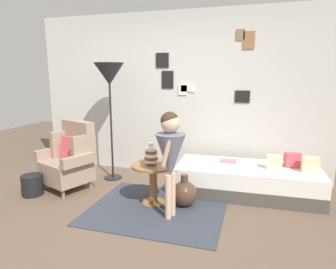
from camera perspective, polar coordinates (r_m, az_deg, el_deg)
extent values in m
plane|color=brown|center=(3.37, -7.46, -17.37)|extent=(12.00, 12.00, 0.00)
cube|color=beige|center=(4.80, 1.74, 7.65)|extent=(4.80, 0.10, 2.60)
cube|color=black|center=(4.78, -0.06, 10.62)|extent=(0.19, 0.02, 0.28)
cube|color=#B4B4AD|center=(4.77, -0.08, 10.61)|extent=(0.15, 0.01, 0.21)
cube|color=black|center=(4.81, -1.10, 14.23)|extent=(0.21, 0.02, 0.23)
cube|color=slate|center=(4.81, -1.11, 14.23)|extent=(0.16, 0.01, 0.18)
cube|color=olive|center=(4.60, 15.48, 17.30)|extent=(0.16, 0.02, 0.25)
cube|color=silver|center=(4.60, 15.47, 17.30)|extent=(0.13, 0.01, 0.19)
cube|color=white|center=(4.72, 2.89, 8.63)|extent=(0.14, 0.02, 0.15)
cube|color=slate|center=(4.71, 2.88, 8.62)|extent=(0.11, 0.01, 0.12)
cube|color=black|center=(4.59, 14.27, 7.16)|extent=(0.22, 0.02, 0.18)
cube|color=gray|center=(4.59, 14.26, 7.16)|extent=(0.17, 0.01, 0.14)
cube|color=white|center=(4.70, 3.82, 9.01)|extent=(0.21, 0.02, 0.11)
cube|color=gray|center=(4.69, 3.81, 9.01)|extent=(0.17, 0.01, 0.09)
cube|color=olive|center=(4.62, 13.92, 18.36)|extent=(0.12, 0.02, 0.15)
cube|color=slate|center=(4.61, 13.91, 18.36)|extent=(0.09, 0.01, 0.12)
cube|color=#333842|center=(3.72, -2.13, -14.21)|extent=(1.62, 1.36, 0.01)
cylinder|color=#9E7042|center=(4.64, -22.92, -9.11)|extent=(0.04, 0.04, 0.12)
cylinder|color=#9E7042|center=(4.25, -19.70, -10.77)|extent=(0.04, 0.04, 0.12)
cylinder|color=#9E7042|center=(4.85, -18.27, -7.87)|extent=(0.04, 0.04, 0.12)
cylinder|color=#9E7042|center=(4.48, -14.81, -9.30)|extent=(0.04, 0.04, 0.12)
cube|color=gray|center=(4.48, -19.11, -6.71)|extent=(0.76, 0.74, 0.30)
cube|color=gray|center=(4.49, -17.01, -0.90)|extent=(0.61, 0.35, 0.55)
cube|color=gray|center=(4.66, -20.11, -1.73)|extent=(0.19, 0.32, 0.39)
cube|color=gray|center=(4.23, -16.38, -2.77)|extent=(0.19, 0.32, 0.39)
cube|color=gray|center=(4.68, -21.69, -3.31)|extent=(0.27, 0.50, 0.14)
cube|color=gray|center=(4.14, -17.04, -4.86)|extent=(0.27, 0.50, 0.14)
cube|color=#D64C56|center=(4.45, -18.31, -2.63)|extent=(0.40, 0.28, 0.33)
cube|color=#4C4742|center=(4.26, 14.97, -9.95)|extent=(1.92, 0.86, 0.18)
cube|color=white|center=(4.20, 15.11, -7.41)|extent=(1.92, 0.86, 0.22)
cube|color=beige|center=(4.17, 25.94, -5.30)|extent=(0.21, 0.12, 0.20)
cube|color=#D64C56|center=(4.30, 23.08, -4.61)|extent=(0.22, 0.15, 0.19)
cube|color=beige|center=(4.12, 19.91, -5.08)|extent=(0.19, 0.12, 0.19)
cylinder|color=olive|center=(3.88, -2.83, -13.04)|extent=(0.30, 0.30, 0.02)
cylinder|color=olive|center=(3.79, -2.87, -9.65)|extent=(0.10, 0.10, 0.47)
cylinder|color=olive|center=(3.70, -2.91, -6.02)|extent=(0.55, 0.55, 0.03)
cylinder|color=brown|center=(3.66, -3.26, -5.67)|extent=(0.13, 0.13, 0.04)
cylinder|color=white|center=(3.65, -3.27, -5.11)|extent=(0.15, 0.15, 0.04)
cylinder|color=brown|center=(3.64, -3.28, -4.55)|extent=(0.17, 0.17, 0.04)
cylinder|color=white|center=(3.63, -3.28, -3.98)|extent=(0.17, 0.17, 0.04)
cylinder|color=brown|center=(3.62, -3.29, -3.41)|extent=(0.15, 0.15, 0.04)
cylinder|color=white|center=(3.61, -3.30, -2.84)|extent=(0.13, 0.13, 0.04)
cylinder|color=white|center=(3.60, -3.30, -2.09)|extent=(0.06, 0.06, 0.06)
cylinder|color=black|center=(4.83, -10.60, -8.19)|extent=(0.28, 0.28, 0.02)
cylinder|color=black|center=(4.62, -10.99, 1.91)|extent=(0.03, 0.03, 1.70)
cone|color=#232328|center=(4.56, -11.36, 11.45)|extent=(0.44, 0.44, 0.33)
cylinder|color=#D8AD8E|center=(3.38, 0.03, -12.16)|extent=(0.07, 0.07, 0.52)
cylinder|color=#D8AD8E|center=(3.46, 0.88, -11.58)|extent=(0.07, 0.07, 0.52)
cone|color=slate|center=(3.26, 0.47, -4.17)|extent=(0.34, 0.34, 0.50)
cylinder|color=slate|center=(3.22, 0.48, -1.33)|extent=(0.17, 0.17, 0.19)
cylinder|color=#D8AD8E|center=(3.14, -0.30, -3.48)|extent=(0.14, 0.08, 0.33)
cylinder|color=#D8AD8E|center=(3.34, 1.80, -2.56)|extent=(0.14, 0.08, 0.33)
sphere|color=#D8AD8E|center=(3.19, 0.48, 2.20)|extent=(0.21, 0.21, 0.21)
sphere|color=#38281E|center=(3.19, 0.33, 2.69)|extent=(0.20, 0.20, 0.20)
cube|color=#B56E86|center=(4.29, 11.64, -5.08)|extent=(0.23, 0.17, 0.03)
sphere|color=#473323|center=(3.75, 3.19, -11.42)|extent=(0.32, 0.32, 0.32)
cylinder|color=#473323|center=(3.67, 3.22, -8.51)|extent=(0.09, 0.09, 0.09)
cylinder|color=black|center=(4.48, -24.88, -8.91)|extent=(0.28, 0.28, 0.28)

